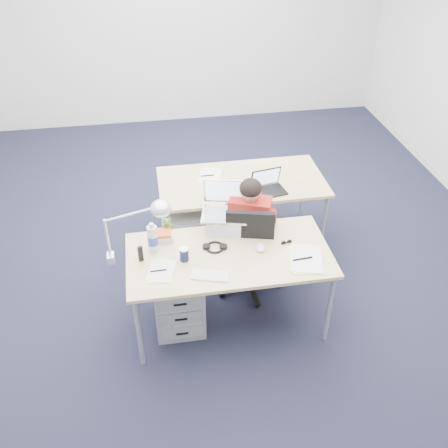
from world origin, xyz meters
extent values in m
plane|color=black|center=(0.00, 0.00, 0.00)|extent=(7.00, 7.00, 0.00)
cube|color=silver|center=(0.00, 3.50, 1.40)|extent=(6.00, 0.02, 2.80)
cube|color=tan|center=(0.01, -0.74, 0.71)|extent=(1.60, 0.80, 0.03)
cylinder|color=#B7BABC|center=(-0.74, -1.09, 0.35)|extent=(0.04, 0.04, 0.70)
cylinder|color=#B7BABC|center=(0.76, -1.09, 0.35)|extent=(0.04, 0.04, 0.70)
cylinder|color=#B7BABC|center=(-0.74, -0.39, 0.35)|extent=(0.04, 0.04, 0.70)
cylinder|color=#B7BABC|center=(0.76, -0.39, 0.35)|extent=(0.04, 0.04, 0.70)
cube|color=tan|center=(0.32, 0.34, 0.71)|extent=(1.60, 0.80, 0.03)
cylinder|color=#B7BABC|center=(-0.43, -0.01, 0.35)|extent=(0.04, 0.04, 0.70)
cylinder|color=#B7BABC|center=(1.07, -0.01, 0.35)|extent=(0.04, 0.04, 0.70)
cylinder|color=#B7BABC|center=(-0.43, 0.69, 0.35)|extent=(0.04, 0.04, 0.70)
cylinder|color=#B7BABC|center=(1.07, 0.69, 0.35)|extent=(0.04, 0.04, 0.70)
cylinder|color=black|center=(0.27, -0.35, 0.24)|extent=(0.04, 0.04, 0.38)
cube|color=black|center=(0.27, -0.35, 0.43)|extent=(0.50, 0.50, 0.07)
cube|color=black|center=(0.21, -0.55, 0.74)|extent=(0.40, 0.14, 0.47)
cube|color=#A72217|center=(0.26, -0.34, 0.72)|extent=(0.39, 0.30, 0.48)
sphere|color=tan|center=(0.26, -0.34, 1.05)|extent=(0.18, 0.18, 0.18)
cube|color=#ABADB0|center=(-0.41, -0.69, 0.28)|extent=(0.40, 0.50, 0.55)
cube|color=#ABADB0|center=(-0.28, 0.24, 0.28)|extent=(0.40, 0.50, 0.55)
cube|color=white|center=(-0.18, -0.97, 0.74)|extent=(0.30, 0.18, 0.01)
ellipsoid|color=white|center=(0.26, -0.73, 0.75)|extent=(0.08, 0.11, 0.04)
cylinder|color=#151944|center=(-0.34, -0.75, 0.79)|extent=(0.07, 0.07, 0.11)
cylinder|color=silver|center=(-0.57, -0.60, 0.86)|extent=(0.10, 0.10, 0.26)
cube|color=silver|center=(-0.50, -0.47, 0.77)|extent=(0.19, 0.15, 0.08)
cube|color=black|center=(-0.67, -0.71, 0.80)|extent=(0.04, 0.03, 0.13)
cube|color=#F6FF93|center=(-0.53, -0.86, 0.73)|extent=(0.24, 0.30, 0.01)
cube|color=#F6FF93|center=(0.58, -0.91, 0.74)|extent=(0.30, 0.38, 0.01)
cylinder|color=white|center=(0.46, 0.31, 0.78)|extent=(0.09, 0.09, 0.09)
cube|color=white|center=(0.02, 0.46, 0.73)|extent=(0.28, 0.34, 0.01)
camera|label=1|loc=(-0.53, -3.72, 3.22)|focal=40.00mm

